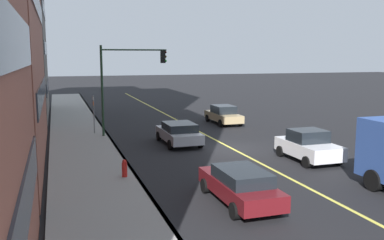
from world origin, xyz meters
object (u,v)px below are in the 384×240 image
Objects in this scene: car_white at (308,146)px; car_maroon at (240,185)px; traffic_light_mast at (127,74)px; fire_hydrant at (125,170)px; street_sign_post at (94,112)px; car_silver at (179,133)px; car_tan at (223,115)px.

car_white reaches higher than car_maroon.
traffic_light_mast reaches higher than fire_hydrant.
car_white is 1.39× the size of street_sign_post.
car_white is at bearing -137.18° from street_sign_post.
car_white is 15.02m from street_sign_post.
car_silver is 0.71× the size of traffic_light_mast.
street_sign_post is (1.19, 2.17, -2.63)m from traffic_light_mast.
traffic_light_mast is 2.22× the size of street_sign_post.
car_maroon is at bearing -166.00° from street_sign_post.
street_sign_post reaches higher than car_white.
car_maroon is (-11.15, 0.85, -0.01)m from car_silver.
car_maroon reaches higher than fire_hydrant.
street_sign_post is 11.60m from fire_hydrant.
car_tan is 1.61× the size of street_sign_post.
street_sign_post is (-1.95, 10.60, 0.90)m from car_tan.
car_white reaches higher than car_tan.
fire_hydrant is at bearing -178.49° from street_sign_post.
traffic_light_mast is at bearing 110.41° from car_tan.
traffic_light_mast is (3.60, 2.65, 3.56)m from car_silver.
fire_hydrant is at bearing 142.63° from car_tan.
car_maroon is 4.80× the size of fire_hydrant.
car_tan is 8.87m from car_silver.
street_sign_post is at bearing 45.23° from car_silver.
street_sign_post is at bearing 61.35° from traffic_light_mast.
car_maroon is at bearing -140.18° from fire_hydrant.
car_maroon is 1.60× the size of street_sign_post.
car_maroon is at bearing 175.64° from car_silver.
car_silver is at bearing 40.82° from car_white.
traffic_light_mast reaches higher than car_tan.
traffic_light_mast is at bearing 39.25° from car_white.
car_maroon is at bearing 159.66° from car_tan.
fire_hydrant is (-0.54, 9.89, -0.34)m from car_white.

